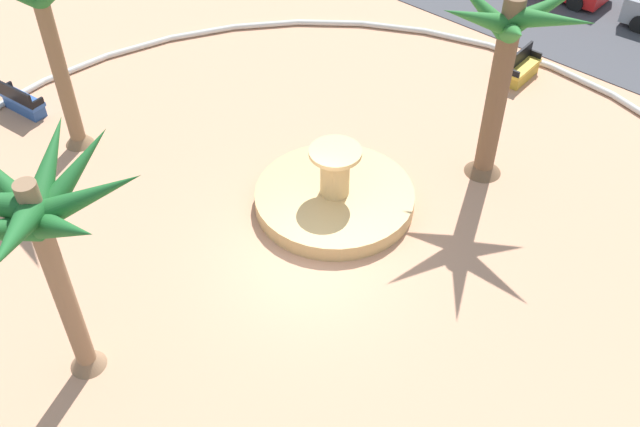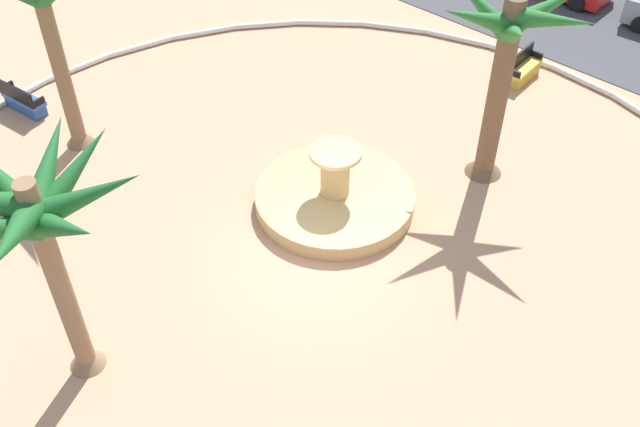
# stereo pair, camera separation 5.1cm
# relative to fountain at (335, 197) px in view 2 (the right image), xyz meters

# --- Properties ---
(ground_plane) EXTENTS (80.00, 80.00, 0.00)m
(ground_plane) POSITION_rel_fountain_xyz_m (0.95, -1.89, -0.28)
(ground_plane) COLOR tan
(plaza_curb) EXTENTS (24.07, 24.07, 0.20)m
(plaza_curb) POSITION_rel_fountain_xyz_m (0.95, -1.89, -0.18)
(plaza_curb) COLOR silver
(plaza_curb) RESTS_ON ground
(street_asphalt) EXTENTS (48.00, 8.00, 0.03)m
(street_asphalt) POSITION_rel_fountain_xyz_m (0.95, 14.54, -0.27)
(street_asphalt) COLOR #424247
(street_asphalt) RESTS_ON ground
(fountain) EXTENTS (4.27, 4.27, 1.85)m
(fountain) POSITION_rel_fountain_xyz_m (0.00, 0.00, 0.00)
(fountain) COLOR tan
(fountain) RESTS_ON ground
(palm_tree_by_curb) EXTENTS (4.00, 3.80, 5.59)m
(palm_tree_by_curb) POSITION_rel_fountain_xyz_m (2.23, 3.86, 3.62)
(palm_tree_by_curb) COLOR brown
(palm_tree_by_curb) RESTS_ON ground
(palm_tree_mid_plaza) EXTENTS (4.12, 4.08, 5.46)m
(palm_tree_mid_plaza) POSITION_rel_fountain_xyz_m (-0.59, -7.50, 3.99)
(palm_tree_mid_plaza) COLOR #8E6B4C
(palm_tree_mid_plaza) RESTS_ON ground
(bench_southeast) EXTENTS (0.56, 1.62, 1.00)m
(bench_southeast) POSITION_rel_fountain_xyz_m (0.50, 8.80, 0.06)
(bench_southeast) COLOR gold
(bench_southeast) RESTS_ON ground
(bench_southwest) EXTENTS (1.65, 0.68, 1.00)m
(bench_southwest) POSITION_rel_fountain_xyz_m (-10.04, -3.19, 0.06)
(bench_southwest) COLOR #335BA8
(bench_southwest) RESTS_ON ground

